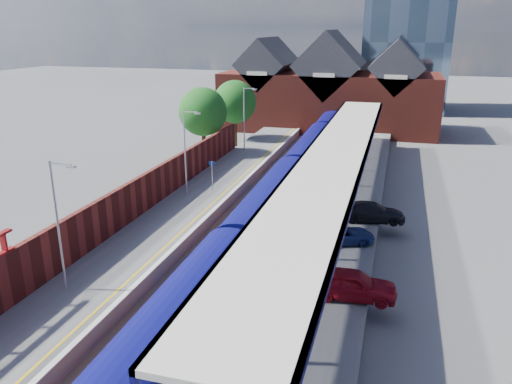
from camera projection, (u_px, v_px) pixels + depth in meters
ground at (285, 185)px, 46.98m from camera, size 240.00×240.00×0.00m
ballast_bed at (256, 223)px, 37.85m from camera, size 6.00×76.00×0.06m
rails at (256, 222)px, 37.82m from camera, size 4.51×76.00×0.14m
left_platform at (189, 210)px, 39.13m from camera, size 5.00×76.00×1.00m
right_platform at (336, 225)px, 36.14m from camera, size 6.00×76.00×1.00m
coping_left at (217, 207)px, 38.35m from camera, size 0.30×76.00×0.05m
coping_right at (297, 215)px, 36.71m from camera, size 0.30×76.00×0.05m
yellow_line at (210, 206)px, 38.51m from camera, size 0.14×76.00×0.01m
train at (295, 173)px, 43.24m from camera, size 2.99×65.93×3.45m
canopy at (335, 155)px, 36.55m from camera, size 4.50×52.00×4.48m
lamp_post_b at (59, 219)px, 25.16m from camera, size 1.48×0.18×7.00m
lamp_post_c at (186, 148)px, 39.76m from camera, size 1.48×0.18×7.00m
lamp_post_d at (245, 115)px, 54.36m from camera, size 1.48×0.18×7.00m
platform_sign at (212, 170)px, 41.96m from camera, size 0.55×0.08×2.50m
brick_wall at (113, 212)px, 33.29m from camera, size 0.35×50.00×3.86m
station_building at (329, 91)px, 70.81m from camera, size 30.00×12.12×13.78m
tree_near at (204, 113)px, 53.37m from camera, size 5.20×5.20×8.10m
tree_far at (236, 103)px, 60.41m from camera, size 5.20×5.20×8.10m
parked_car_red at (352, 284)px, 25.34m from camera, size 4.58×2.04×1.53m
parked_car_dark at (372, 212)px, 35.43m from camera, size 4.84×2.40×1.35m
parked_car_blue at (343, 235)px, 31.90m from camera, size 4.32×2.99×1.10m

